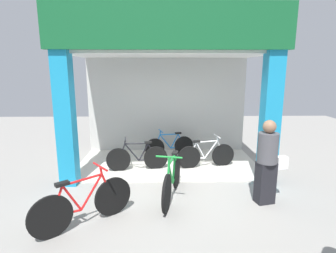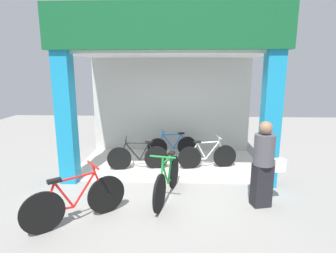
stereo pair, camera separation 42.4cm
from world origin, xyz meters
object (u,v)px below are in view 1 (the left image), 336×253
at_px(bicycle_inside_1, 206,155).
at_px(bicycle_parked_0, 84,204).
at_px(bicycle_inside_0, 137,158).
at_px(bicycle_inside_2, 170,146).
at_px(bicycle_parked_1, 172,179).
at_px(pedestrian_0, 267,161).

xyz_separation_m(bicycle_inside_1, bicycle_parked_0, (-2.38, -2.61, 0.05)).
bearing_deg(bicycle_inside_1, bicycle_inside_0, -174.34).
relative_size(bicycle_inside_2, bicycle_parked_1, 0.81).
bearing_deg(bicycle_inside_2, bicycle_inside_0, -126.92).
xyz_separation_m(bicycle_parked_0, pedestrian_0, (3.20, 0.72, 0.45)).
distance_m(bicycle_inside_2, bicycle_parked_0, 3.84).
distance_m(bicycle_inside_2, bicycle_parked_1, 2.61).
height_order(bicycle_inside_2, bicycle_parked_0, bicycle_parked_0).
distance_m(bicycle_inside_2, pedestrian_0, 3.35).
xyz_separation_m(bicycle_inside_1, bicycle_inside_2, (-0.91, 0.93, -0.02)).
xyz_separation_m(bicycle_inside_0, bicycle_inside_2, (0.83, 1.10, -0.02)).
relative_size(bicycle_inside_1, bicycle_parked_1, 0.86).
relative_size(bicycle_inside_0, bicycle_inside_1, 1.01).
xyz_separation_m(bicycle_inside_0, pedestrian_0, (2.56, -1.72, 0.49)).
bearing_deg(bicycle_inside_2, bicycle_inside_1, -45.75).
bearing_deg(bicycle_inside_0, pedestrian_0, -33.90).
bearing_deg(pedestrian_0, bicycle_parked_1, 173.08).
xyz_separation_m(bicycle_inside_2, bicycle_parked_1, (-0.02, -2.61, 0.07)).
bearing_deg(bicycle_inside_2, pedestrian_0, -58.47).
relative_size(bicycle_inside_0, bicycle_inside_2, 1.08).
bearing_deg(bicycle_parked_1, bicycle_inside_1, 61.11).
distance_m(bicycle_parked_0, bicycle_parked_1, 1.73).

